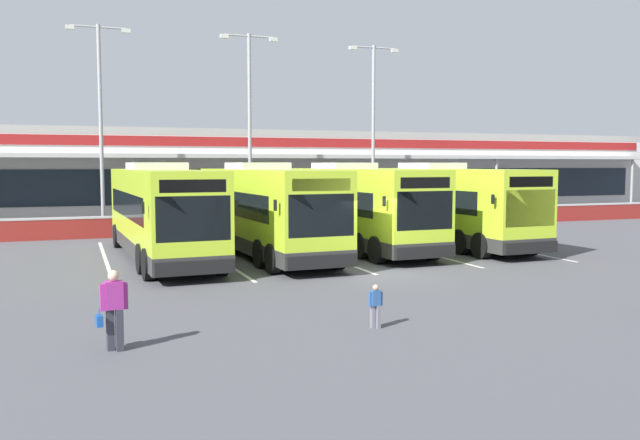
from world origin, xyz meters
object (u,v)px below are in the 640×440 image
object	(u,v)px
lamp_post_centre	(250,118)
coach_bus_leftmost	(161,214)
pedestrian_child	(376,305)
lamp_post_east	(373,122)
coach_bus_centre	(353,208)
coach_bus_left_centre	(264,212)
lamp_post_west	(101,115)
pedestrian_with_handbag	(113,308)
coach_bus_right_centre	(442,206)

from	to	relation	value
lamp_post_centre	coach_bus_leftmost	bearing A→B (deg)	-120.66
pedestrian_child	lamp_post_east	xyz separation A→B (m)	(11.24, 24.42, 5.75)
coach_bus_leftmost	coach_bus_centre	xyz separation A→B (m)	(8.40, 0.71, 0.00)
coach_bus_centre	coach_bus_left_centre	bearing A→B (deg)	-168.49
lamp_post_west	coach_bus_left_centre	bearing A→B (deg)	-62.36
coach_bus_centre	lamp_post_west	xyz separation A→B (m)	(-10.11, 10.24, 4.50)
coach_bus_centre	pedestrian_with_handbag	distance (m)	17.30
coach_bus_leftmost	lamp_post_west	size ratio (longest dim) A/B	1.11
lamp_post_west	lamp_post_east	world-z (taller)	same
coach_bus_left_centre	lamp_post_east	world-z (taller)	lamp_post_east
coach_bus_right_centre	coach_bus_leftmost	bearing A→B (deg)	-177.88
lamp_post_centre	lamp_post_east	bearing A→B (deg)	6.68
coach_bus_right_centre	lamp_post_centre	distance (m)	12.86
lamp_post_east	coach_bus_centre	bearing A→B (deg)	-118.96
coach_bus_centre	coach_bus_right_centre	size ratio (longest dim) A/B	1.00
coach_bus_leftmost	pedestrian_with_handbag	xyz separation A→B (m)	(-2.50, -12.70, -0.93)
coach_bus_right_centre	coach_bus_left_centre	bearing A→B (deg)	-175.78
coach_bus_right_centre	lamp_post_centre	world-z (taller)	lamp_post_centre
coach_bus_centre	pedestrian_child	world-z (taller)	coach_bus_centre
coach_bus_leftmost	pedestrian_child	distance (m)	13.30
coach_bus_right_centre	pedestrian_child	world-z (taller)	coach_bus_right_centre
pedestrian_with_handbag	pedestrian_child	distance (m)	5.68
coach_bus_leftmost	pedestrian_with_handbag	distance (m)	12.97
pedestrian_with_handbag	coach_bus_right_centre	bearing A→B (deg)	40.72
pedestrian_child	coach_bus_centre	bearing A→B (deg)	68.91
coach_bus_centre	coach_bus_right_centre	world-z (taller)	same
lamp_post_west	lamp_post_east	size ratio (longest dim) A/B	1.00
coach_bus_left_centre	lamp_post_east	size ratio (longest dim) A/B	1.11
lamp_post_west	lamp_post_east	bearing A→B (deg)	2.16
lamp_post_centre	lamp_post_east	size ratio (longest dim) A/B	1.00
coach_bus_left_centre	lamp_post_west	world-z (taller)	lamp_post_west
coach_bus_leftmost	pedestrian_child	xyz separation A→B (m)	(3.17, -12.86, -1.24)
coach_bus_leftmost	pedestrian_with_handbag	size ratio (longest dim) A/B	7.56
coach_bus_left_centre	coach_bus_centre	world-z (taller)	same
pedestrian_with_handbag	pedestrian_child	size ratio (longest dim) A/B	1.61
coach_bus_leftmost	coach_bus_centre	bearing A→B (deg)	4.80
coach_bus_left_centre	pedestrian_child	world-z (taller)	coach_bus_left_centre
lamp_post_east	coach_bus_leftmost	bearing A→B (deg)	-141.26
coach_bus_centre	pedestrian_with_handbag	bearing A→B (deg)	-129.13
coach_bus_left_centre	coach_bus_right_centre	distance (m)	8.71
coach_bus_left_centre	coach_bus_centre	size ratio (longest dim) A/B	1.00
coach_bus_leftmost	coach_bus_right_centre	xyz separation A→B (m)	(12.80, 0.47, 0.00)
coach_bus_left_centre	coach_bus_centre	distance (m)	4.38
coach_bus_right_centre	lamp_post_west	bearing A→B (deg)	144.17
coach_bus_leftmost	pedestrian_child	world-z (taller)	coach_bus_leftmost
pedestrian_child	lamp_post_west	world-z (taller)	lamp_post_west
coach_bus_leftmost	lamp_post_west	bearing A→B (deg)	98.88
pedestrian_child	coach_bus_right_centre	bearing A→B (deg)	54.16
pedestrian_with_handbag	coach_bus_leftmost	bearing A→B (deg)	78.86
pedestrian_with_handbag	lamp_post_centre	xyz separation A→B (m)	(8.79, 23.30, 5.43)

